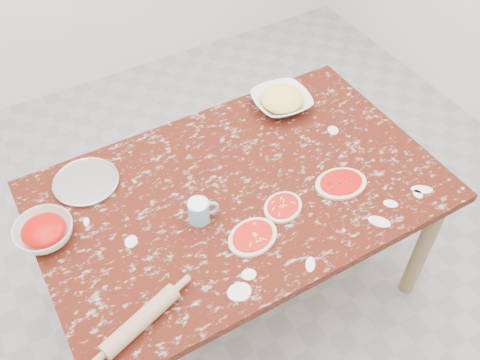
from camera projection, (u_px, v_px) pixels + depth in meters
name	position (u px, v px, depth m)	size (l,w,h in m)	color
ground	(240.00, 287.00, 2.69)	(4.00, 4.00, 0.00)	gray
worktable	(240.00, 202.00, 2.19)	(1.60, 1.00, 0.75)	#3B1109
pizza_tray	(86.00, 182.00, 2.15)	(0.26, 0.26, 0.01)	#B2B2B7
sauce_bowl	(44.00, 232.00, 1.94)	(0.22, 0.22, 0.07)	white
cheese_bowl	(281.00, 102.00, 2.45)	(0.26, 0.26, 0.06)	white
flour_mug	(200.00, 211.00, 1.99)	(0.12, 0.08, 0.09)	#7DA8D4
pizza_left	(253.00, 237.00, 1.96)	(0.23, 0.20, 0.02)	beige
pizza_mid	(283.00, 207.00, 2.06)	(0.20, 0.19, 0.02)	beige
pizza_right	(341.00, 183.00, 2.14)	(0.24, 0.20, 0.02)	beige
rolling_pin	(141.00, 321.00, 1.71)	(0.06, 0.06, 0.30)	tan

